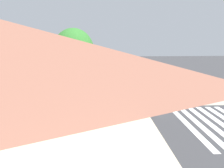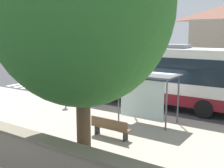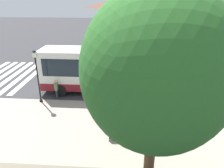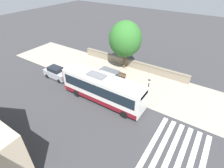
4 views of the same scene
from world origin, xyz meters
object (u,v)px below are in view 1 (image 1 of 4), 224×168
(shade_tree, at_px, (74,51))
(bench, at_px, (82,92))
(bus, at_px, (88,94))
(bus_shelter, at_px, (77,84))
(pedestrian, at_px, (131,99))
(street_lamp_near, at_px, (141,83))

(shade_tree, bearing_deg, bench, 20.49)
(shade_tree, bearing_deg, bus, 13.18)
(bus, relative_size, shade_tree, 1.40)
(bus_shelter, bearing_deg, pedestrian, 70.26)
(pedestrian, bearing_deg, bench, -132.05)
(bus_shelter, height_order, shade_tree, shade_tree)
(bus, distance_m, bench, 6.67)
(bus_shelter, distance_m, shade_tree, 6.74)
(bench, bearing_deg, bus_shelter, -6.81)
(bus, distance_m, shade_tree, 10.35)
(pedestrian, bearing_deg, bus_shelter, -109.74)
(pedestrian, bearing_deg, bus, -68.23)
(street_lamp_near, bearing_deg, shade_tree, -134.11)
(bus, xyz_separation_m, bus_shelter, (-3.68, -1.39, 0.09))
(pedestrian, height_order, street_lamp_near, street_lamp_near)
(pedestrian, height_order, shade_tree, shade_tree)
(bus, height_order, bench, bus)
(bench, height_order, street_lamp_near, street_lamp_near)
(street_lamp_near, bearing_deg, bus_shelter, -101.87)
(bus, bearing_deg, bench, -170.58)
(pedestrian, xyz_separation_m, street_lamp_near, (-0.60, 1.09, 1.48))
(bus_shelter, relative_size, bench, 1.56)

